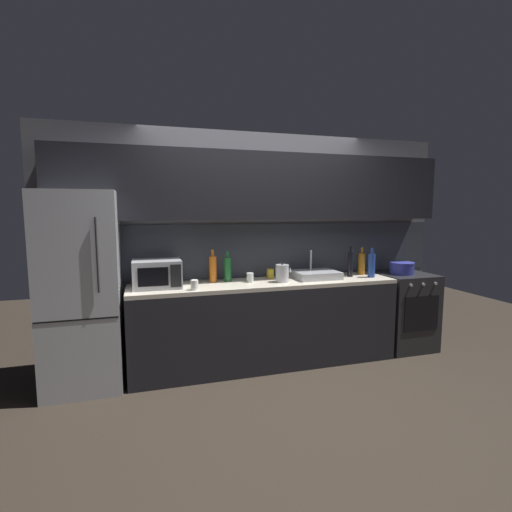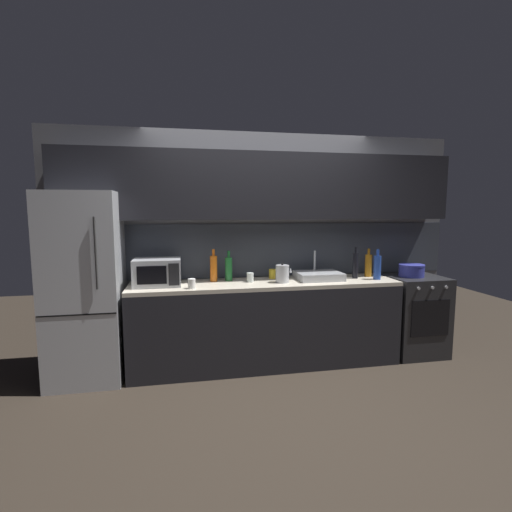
% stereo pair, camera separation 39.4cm
% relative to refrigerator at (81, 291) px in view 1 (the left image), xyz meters
% --- Properties ---
extents(ground_plane, '(10.00, 10.00, 0.00)m').
position_rel_refrigerator_xyz_m(ground_plane, '(1.79, -0.90, -0.91)').
color(ground_plane, '#2D261E').
extents(back_wall, '(4.56, 0.44, 2.50)m').
position_rel_refrigerator_xyz_m(back_wall, '(1.79, 0.30, 0.64)').
color(back_wall, slate).
rests_on(back_wall, ground).
extents(counter_run, '(2.82, 0.60, 0.90)m').
position_rel_refrigerator_xyz_m(counter_run, '(1.79, 0.00, -0.46)').
color(counter_run, black).
rests_on(counter_run, ground).
extents(refrigerator, '(0.68, 0.69, 1.82)m').
position_rel_refrigerator_xyz_m(refrigerator, '(0.00, 0.00, 0.00)').
color(refrigerator, '#B7BABF').
rests_on(refrigerator, ground).
extents(oven_range, '(0.60, 0.62, 0.90)m').
position_rel_refrigerator_xyz_m(oven_range, '(3.54, -0.00, -0.46)').
color(oven_range, '#232326').
rests_on(oven_range, ground).
extents(microwave, '(0.46, 0.35, 0.27)m').
position_rel_refrigerator_xyz_m(microwave, '(0.68, 0.02, 0.12)').
color(microwave, '#A8AAAF').
rests_on(microwave, counter_run).
extents(sink_basin, '(0.48, 0.38, 0.30)m').
position_rel_refrigerator_xyz_m(sink_basin, '(2.38, 0.03, 0.03)').
color(sink_basin, '#ADAFB5').
rests_on(sink_basin, counter_run).
extents(kettle, '(0.17, 0.14, 0.21)m').
position_rel_refrigerator_xyz_m(kettle, '(1.95, -0.07, 0.08)').
color(kettle, '#B7BABF').
rests_on(kettle, counter_run).
extents(wine_bottle_amber, '(0.08, 0.08, 0.32)m').
position_rel_refrigerator_xyz_m(wine_bottle_amber, '(3.00, 0.10, 0.12)').
color(wine_bottle_amber, '#B27019').
rests_on(wine_bottle_amber, counter_run).
extents(wine_bottle_blue, '(0.08, 0.08, 0.33)m').
position_rel_refrigerator_xyz_m(wine_bottle_blue, '(3.01, -0.09, 0.12)').
color(wine_bottle_blue, '#234299').
rests_on(wine_bottle_blue, counter_run).
extents(wine_bottle_dark, '(0.06, 0.06, 0.35)m').
position_rel_refrigerator_xyz_m(wine_bottle_dark, '(2.80, 0.02, 0.13)').
color(wine_bottle_dark, black).
rests_on(wine_bottle_dark, counter_run).
extents(wine_bottle_orange, '(0.08, 0.08, 0.34)m').
position_rel_refrigerator_xyz_m(wine_bottle_orange, '(1.25, 0.13, 0.13)').
color(wine_bottle_orange, orange).
rests_on(wine_bottle_orange, counter_run).
extents(wine_bottle_green, '(0.08, 0.08, 0.32)m').
position_rel_refrigerator_xyz_m(wine_bottle_green, '(1.41, 0.15, 0.12)').
color(wine_bottle_green, '#1E6B2D').
rests_on(wine_bottle_green, counter_run).
extents(mug_clear, '(0.07, 0.07, 0.10)m').
position_rel_refrigerator_xyz_m(mug_clear, '(1.62, 0.02, 0.04)').
color(mug_clear, silver).
rests_on(mug_clear, counter_run).
extents(mug_yellow, '(0.08, 0.08, 0.10)m').
position_rel_refrigerator_xyz_m(mug_yellow, '(1.90, 0.18, 0.04)').
color(mug_yellow, gold).
rests_on(mug_yellow, counter_run).
extents(mug_white, '(0.07, 0.07, 0.10)m').
position_rel_refrigerator_xyz_m(mug_white, '(1.01, -0.20, 0.04)').
color(mug_white, silver).
rests_on(mug_white, counter_run).
extents(cooking_pot, '(0.28, 0.28, 0.14)m').
position_rel_refrigerator_xyz_m(cooking_pot, '(3.48, 0.00, 0.06)').
color(cooking_pot, '#333899').
rests_on(cooking_pot, oven_range).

